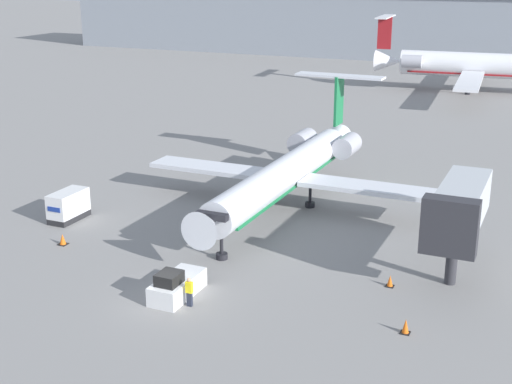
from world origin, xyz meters
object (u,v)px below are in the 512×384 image
Objects in this scene: pushback_tug at (177,285)px; airplane_parked_far_left at (477,65)px; traffic_cone_right at (390,281)px; jet_bridge at (460,208)px; luggage_cart at (68,206)px; traffic_cone_left at (63,240)px; worker_near_tug at (189,291)px; airplane_main at (290,170)px; traffic_cone_mid at (406,326)px.

airplane_parked_far_left is (6.53, 80.78, 3.46)m from pushback_tug.
traffic_cone_right is 0.08× the size of jet_bridge.
traffic_cone_left is at bearing -57.06° from luggage_cart.
worker_near_tug is at bearing -93.66° from airplane_parked_far_left.
airplane_main reaches higher than traffic_cone_right.
worker_near_tug is (1.28, -19.11, -2.14)m from airplane_main.
airplane_main is 16.54m from traffic_cone_right.
pushback_tug is 13.46m from traffic_cone_mid.
traffic_cone_right is at bearing 29.70° from pushback_tug.
traffic_cone_mid is 80.15m from airplane_parked_far_left.
traffic_cone_mid is 9.83m from jet_bridge.
traffic_cone_left is (-12.80, 4.74, -0.56)m from worker_near_tug.
traffic_cone_mid is at bearing -6.57° from traffic_cone_left.
traffic_cone_left is 79.07m from airplane_parked_far_left.
pushback_tug is at bearing -94.62° from airplane_parked_far_left.
pushback_tug is 12.13m from traffic_cone_left.
airplane_main is at bearing 127.84° from traffic_cone_mid.
airplane_main is 0.72× the size of airplane_parked_far_left.
airplane_parked_far_left is (5.22, 81.63, 3.22)m from worker_near_tug.
airplane_main reaches higher than luggage_cart.
worker_near_tug is 12.35m from traffic_cone_right.
pushback_tug is at bearing -90.10° from airplane_main.
worker_near_tug is at bearing -33.17° from pushback_tug.
luggage_cart is at bearing 150.05° from pushback_tug.
jet_bridge is (1.14, 8.89, 4.04)m from traffic_cone_mid.
luggage_cart reaches higher than traffic_cone_mid.
airplane_main is 16.81m from jet_bridge.
airplane_parked_far_left is at bearing 73.97° from luggage_cart.
luggage_cart is at bearing 122.94° from traffic_cone_left.
traffic_cone_right is 74.60m from airplane_parked_far_left.
airplane_parked_far_left is (18.01, 76.90, 3.78)m from traffic_cone_left.
airplane_main is 18.61m from traffic_cone_left.
pushback_tug is at bearing -175.69° from traffic_cone_mid.
luggage_cart is (-14.35, -10.00, -1.93)m from airplane_main.
luggage_cart reaches higher than traffic_cone_left.
jet_bridge reaches higher than traffic_cone_left.
jet_bridge is at bearing 82.71° from traffic_cone_mid.
pushback_tug is (-0.03, -18.25, -2.38)m from airplane_main.
traffic_cone_left is at bearing -166.98° from jet_bridge.
luggage_cart is 1.92× the size of worker_near_tug.
worker_near_tug is at bearing -140.92° from jet_bridge.
airplane_main reaches higher than pushback_tug.
traffic_cone_left is 0.94× the size of traffic_cone_mid.
airplane_parked_far_left is 4.24× the size of jet_bridge.
luggage_cart is (-14.31, 8.25, 0.45)m from pushback_tug.
airplane_main is at bearing -95.93° from airplane_parked_far_left.
worker_near_tug is 13.66m from traffic_cone_left.
luggage_cart is at bearing 149.77° from worker_near_tug.
airplane_main is 16.18× the size of worker_near_tug.
luggage_cart is 18.09m from worker_near_tug.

